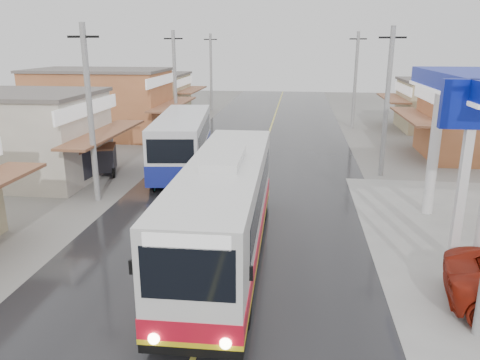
{
  "coord_description": "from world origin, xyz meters",
  "views": [
    {
      "loc": [
        2.25,
        -10.99,
        7.21
      ],
      "look_at": [
        0.11,
        6.4,
        2.0
      ],
      "focal_mm": 35.0,
      "sensor_mm": 36.0,
      "label": 1
    }
  ],
  "objects_px": {
    "second_bus": "(183,142)",
    "tricycle_near": "(103,158)",
    "cyclist": "(156,175)",
    "tricycle_far": "(67,168)",
    "coach_bus": "(225,209)"
  },
  "relations": [
    {
      "from": "second_bus",
      "to": "tricycle_near",
      "type": "distance_m",
      "value": 4.52
    },
    {
      "from": "cyclist",
      "to": "tricycle_near",
      "type": "distance_m",
      "value": 4.33
    },
    {
      "from": "tricycle_far",
      "to": "coach_bus",
      "type": "bearing_deg",
      "value": -31.77
    },
    {
      "from": "coach_bus",
      "to": "tricycle_far",
      "type": "distance_m",
      "value": 11.52
    },
    {
      "from": "coach_bus",
      "to": "cyclist",
      "type": "bearing_deg",
      "value": 121.89
    },
    {
      "from": "second_bus",
      "to": "coach_bus",
      "type": "bearing_deg",
      "value": -76.14
    },
    {
      "from": "second_bus",
      "to": "tricycle_near",
      "type": "xyz_separation_m",
      "value": [
        -4.26,
        -1.29,
        -0.77
      ]
    },
    {
      "from": "coach_bus",
      "to": "tricycle_far",
      "type": "height_order",
      "value": "coach_bus"
    },
    {
      "from": "tricycle_near",
      "to": "tricycle_far",
      "type": "bearing_deg",
      "value": -123.27
    },
    {
      "from": "coach_bus",
      "to": "second_bus",
      "type": "bearing_deg",
      "value": 110.02
    },
    {
      "from": "coach_bus",
      "to": "cyclist",
      "type": "distance_m",
      "value": 8.78
    },
    {
      "from": "second_bus",
      "to": "tricycle_far",
      "type": "bearing_deg",
      "value": -148.93
    },
    {
      "from": "coach_bus",
      "to": "tricycle_near",
      "type": "bearing_deg",
      "value": 130.42
    },
    {
      "from": "cyclist",
      "to": "tricycle_near",
      "type": "xyz_separation_m",
      "value": [
        -3.69,
        2.25,
        0.21
      ]
    },
    {
      "from": "coach_bus",
      "to": "second_bus",
      "type": "distance_m",
      "value": 11.63
    }
  ]
}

